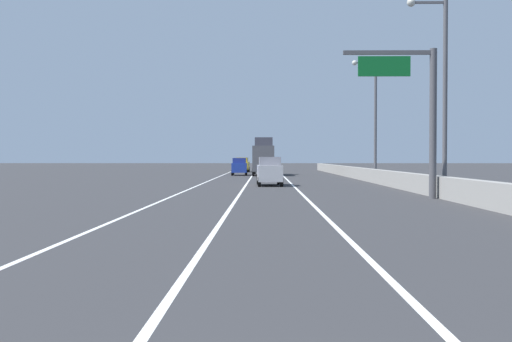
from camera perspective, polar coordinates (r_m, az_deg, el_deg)
The scene contains 13 objects.
ground_plane at distance 66.70m, azimuth 1.30°, elevation -0.52°, with size 320.00×320.00×0.00m, color #2D2D30.
lane_stripe_left at distance 57.90m, azimuth -4.07°, elevation -0.79°, with size 0.16×130.00×0.00m, color silver.
lane_stripe_center at distance 57.71m, azimuth -0.60°, elevation -0.80°, with size 0.16×130.00×0.00m, color silver.
lane_stripe_right at distance 57.74m, azimuth 2.87°, elevation -0.80°, with size 0.16×130.00×0.00m, color silver.
jersey_barrier_right at distance 43.63m, azimuth 12.73°, elevation -0.77°, with size 0.60×120.00×1.10m, color gray.
overhead_sign_gantry at distance 32.24m, azimuth 14.66°, elevation 5.95°, with size 4.68×0.36×7.50m.
lamp_post_right_second at distance 34.17m, azimuth 16.54°, elevation 7.71°, with size 2.14×0.44×10.36m.
lamp_post_right_third at distance 54.24m, azimuth 10.64°, elevation 5.32°, with size 2.14×0.44×10.36m.
car_yellow_0 at distance 88.54m, azimuth -1.24°, elevation 0.57°, with size 1.96×4.84×2.05m.
car_blue_1 at distance 71.84m, azimuth -1.53°, elevation 0.40°, with size 1.82×4.14×2.01m.
car_black_2 at distance 91.48m, azimuth 0.96°, elevation 0.56°, with size 1.97×4.64×1.93m.
car_silver_3 at distance 45.51m, azimuth 1.24°, elevation -0.03°, with size 1.93×4.83×2.10m.
box_truck at distance 72.58m, azimuth 0.70°, elevation 1.24°, with size 2.52×9.86×4.46m.
Camera 1 is at (-0.61, -2.66, 2.06)m, focal length 43.63 mm.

